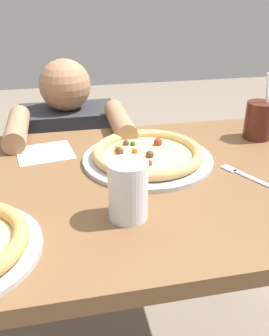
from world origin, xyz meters
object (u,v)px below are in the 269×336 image
water_cup_clear (128,190)px  diner_seated (73,184)px  pizza_far (148,155)px  fork (249,177)px  drink_cup_colored (259,120)px

water_cup_clear → diner_seated: (-0.10, 0.74, -0.38)m
pizza_far → water_cup_clear: 0.29m
pizza_far → fork: (0.24, -0.15, -0.02)m
water_cup_clear → diner_seated: diner_seated is taller
pizza_far → drink_cup_colored: bearing=14.2°
drink_cup_colored → water_cup_clear: drink_cup_colored is taller
fork → diner_seated: bearing=124.9°
pizza_far → drink_cup_colored: 0.41m
fork → diner_seated: (-0.44, 0.63, -0.32)m
fork → drink_cup_colored: bearing=58.3°
drink_cup_colored → diner_seated: 0.80m
drink_cup_colored → fork: drink_cup_colored is taller
water_cup_clear → drink_cup_colored: bearing=36.0°
pizza_far → diner_seated: bearing=113.3°
pizza_far → drink_cup_colored: drink_cup_colored is taller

